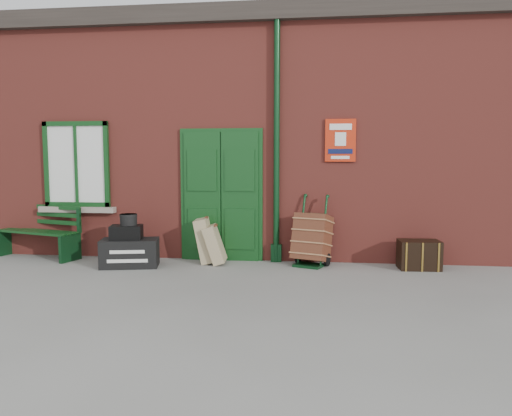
% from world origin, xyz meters
% --- Properties ---
extents(ground, '(80.00, 80.00, 0.00)m').
position_xyz_m(ground, '(0.00, 0.00, 0.00)').
color(ground, gray).
rests_on(ground, ground).
extents(station_building, '(10.30, 4.30, 4.36)m').
position_xyz_m(station_building, '(-0.00, 3.49, 2.16)').
color(station_building, '#983A31').
rests_on(station_building, ground).
extents(bench, '(1.63, 0.91, 0.96)m').
position_xyz_m(bench, '(-3.54, 1.31, 0.48)').
color(bench, '#103C16').
rests_on(bench, ground).
extents(houdini_trunk, '(0.99, 0.68, 0.45)m').
position_xyz_m(houdini_trunk, '(-1.68, 0.75, 0.23)').
color(houdini_trunk, black).
rests_on(houdini_trunk, ground).
extents(strongbox, '(0.56, 0.46, 0.23)m').
position_xyz_m(strongbox, '(-1.73, 0.75, 0.56)').
color(strongbox, black).
rests_on(strongbox, houdini_trunk).
extents(hatbox, '(0.32, 0.32, 0.18)m').
position_xyz_m(hatbox, '(-1.70, 0.78, 0.77)').
color(hatbox, black).
rests_on(hatbox, strongbox).
extents(suitcase_back, '(0.38, 0.55, 0.76)m').
position_xyz_m(suitcase_back, '(-0.54, 1.24, 0.38)').
color(suitcase_back, tan).
rests_on(suitcase_back, ground).
extents(suitcase_front, '(0.41, 0.50, 0.66)m').
position_xyz_m(suitcase_front, '(-0.36, 1.14, 0.33)').
color(suitcase_front, tan).
rests_on(suitcase_front, ground).
extents(porter_trolley, '(0.72, 0.75, 1.14)m').
position_xyz_m(porter_trolley, '(1.25, 1.23, 0.44)').
color(porter_trolley, black).
rests_on(porter_trolley, ground).
extents(dark_trunk, '(0.66, 0.45, 0.46)m').
position_xyz_m(dark_trunk, '(2.95, 1.15, 0.23)').
color(dark_trunk, black).
rests_on(dark_trunk, ground).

